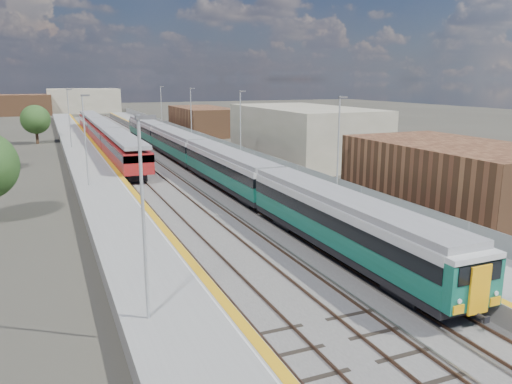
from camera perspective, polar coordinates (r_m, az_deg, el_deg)
ground at (r=61.46m, az=-10.23°, el=3.48°), size 320.00×320.00×0.00m
ballast_bed at (r=63.44m, az=-12.72°, el=3.68°), size 10.50×155.00×0.06m
tracks at (r=65.17m, az=-12.47°, el=4.00°), size 8.96×160.00×0.17m
platform_right at (r=65.08m, az=-6.19°, el=4.59°), size 4.70×155.00×8.52m
platform_left at (r=62.55m, az=-18.88°, el=3.64°), size 4.30×155.00×8.52m
buildings at (r=147.94m, az=-25.35°, el=11.95°), size 72.00×185.50×40.00m
green_train at (r=52.86m, az=-6.55°, el=4.39°), size 2.67×74.51×2.94m
red_train at (r=75.41m, az=-17.02°, el=6.45°), size 2.86×57.95×3.61m
tree_c at (r=83.65m, az=-23.90°, el=7.58°), size 4.37×4.37×5.92m
tree_d at (r=85.69m, az=0.24°, el=8.53°), size 3.98×3.98×5.39m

